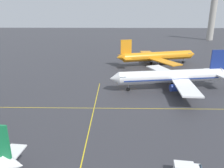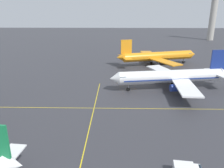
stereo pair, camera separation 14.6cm
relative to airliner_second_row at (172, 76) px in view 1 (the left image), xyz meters
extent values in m
cone|color=white|center=(-32.15, -43.01, -0.40)|extent=(3.01, 3.33, 3.08)
cube|color=white|center=(-33.69, -40.29, -0.40)|extent=(3.15, 4.68, 0.20)
cylinder|color=white|center=(-0.56, -0.09, 0.07)|extent=(33.80, 9.31, 3.99)
cone|color=white|center=(-18.48, -3.00, 0.07)|extent=(3.32, 4.30, 3.91)
cone|color=white|center=(17.68, 2.87, 0.49)|extent=(3.92, 4.28, 3.79)
cube|color=navy|center=(14.99, 2.43, 5.01)|extent=(5.04, 1.18, 6.30)
cube|color=white|center=(15.00, 5.62, 0.49)|extent=(4.19, 5.93, 0.25)
cube|color=white|center=(16.01, -0.60, 0.49)|extent=(4.19, 5.93, 0.25)
cube|color=white|center=(-0.95, 8.89, -0.56)|extent=(10.79, 16.66, 0.42)
cube|color=white|center=(1.91, -8.73, -0.56)|extent=(6.22, 16.00, 0.42)
cylinder|color=navy|center=(-1.64, 5.27, -1.92)|extent=(3.88, 2.75, 2.20)
cylinder|color=navy|center=(0.11, -5.51, -1.92)|extent=(3.88, 2.75, 2.20)
cube|color=#385166|center=(-16.10, -2.61, 0.65)|extent=(2.45, 3.93, 0.73)
cube|color=navy|center=(-0.56, -0.09, -0.42)|extent=(31.16, 8.92, 0.38)
cylinder|color=#99999E|center=(-14.03, -2.27, -2.50)|extent=(0.29, 0.29, 1.73)
cylinder|color=black|center=(-14.03, -2.27, -3.65)|extent=(1.22, 0.65, 1.15)
cylinder|color=#99999E|center=(1.08, 2.94, -2.50)|extent=(0.29, 0.29, 1.73)
cylinder|color=black|center=(1.08, 2.94, -3.65)|extent=(1.22, 0.65, 1.15)
cylinder|color=#99999E|center=(1.95, -2.45, -2.50)|extent=(0.29, 0.29, 1.73)
cylinder|color=black|center=(1.95, -2.45, -3.65)|extent=(1.22, 0.65, 1.15)
cylinder|color=orange|center=(1.25, 32.69, 0.00)|extent=(32.84, 12.95, 3.92)
cone|color=orange|center=(18.42, 37.65, 0.00)|extent=(3.65, 4.44, 3.85)
cone|color=orange|center=(-16.21, 27.64, 0.42)|extent=(4.21, 4.50, 3.73)
cube|color=orange|center=(-13.63, 28.39, 4.86)|extent=(4.87, 1.73, 6.20)
cube|color=orange|center=(-13.27, 25.27, 0.42)|extent=(4.67, 6.08, 0.25)
cube|color=orange|center=(-14.99, 31.22, 0.42)|extent=(4.67, 6.08, 0.25)
cube|color=orange|center=(2.70, 23.97, -0.62)|extent=(12.04, 16.20, 0.41)
cube|color=orange|center=(-2.18, 40.84, -0.62)|extent=(6.47, 15.84, 0.41)
cylinder|color=#333338|center=(2.94, 27.59, -1.96)|extent=(3.98, 3.06, 2.17)
cylinder|color=#333338|center=(-0.04, 37.91, -1.96)|extent=(3.98, 3.06, 2.17)
cube|color=#385166|center=(16.14, 36.99, 0.57)|extent=(2.79, 3.99, 0.72)
cube|color=orange|center=(1.25, 32.69, -0.49)|extent=(30.31, 12.25, 0.37)
cylinder|color=#99999E|center=(14.15, 36.42, -2.53)|extent=(0.29, 0.29, 1.70)
cylinder|color=black|center=(14.15, 36.42, -3.66)|extent=(1.22, 0.76, 1.14)
cylinder|color=#99999E|center=(0.01, 29.54, -2.53)|extent=(0.29, 0.29, 1.70)
cylinder|color=black|center=(0.01, 29.54, -3.66)|extent=(1.22, 0.76, 1.14)
cylinder|color=#99999E|center=(-1.48, 34.70, -2.53)|extent=(0.29, 0.29, 1.70)
cylinder|color=black|center=(-1.48, 34.70, -3.66)|extent=(1.22, 0.76, 1.14)
cube|color=yellow|center=(-23.61, -15.47, -4.23)|extent=(145.65, 0.20, 0.01)
cube|color=yellow|center=(-23.61, -32.54, -4.23)|extent=(0.20, 75.13, 0.01)
cylinder|color=#ADA89E|center=(60.46, 123.08, 13.98)|extent=(5.20, 5.20, 36.43)
camera|label=1|loc=(-17.86, -68.82, 20.33)|focal=35.83mm
camera|label=2|loc=(-17.71, -68.82, 20.33)|focal=35.83mm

